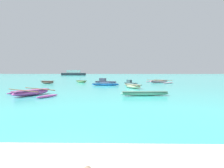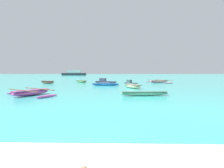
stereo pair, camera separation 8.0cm
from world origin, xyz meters
The scene contains 10 objects.
moored_boat_0 centered at (3.30, 21.76, 0.27)m, with size 2.03×2.11×0.76m.
moored_boat_1 centered at (3.52, 10.77, 0.21)m, with size 4.03×0.82×0.37m.
moored_boat_2 centered at (8.65, 26.78, 0.23)m, with size 4.25×5.02×0.48m.
moored_boat_3 centered at (-0.27, 20.63, 0.18)m, with size 3.93×1.14×0.31m.
moored_boat_4 centered at (3.17, 16.98, 0.26)m, with size 2.06×2.67×0.47m.
moored_boat_5 centered at (-5.86, 10.78, 0.25)m, with size 4.75×3.98×0.52m.
moored_boat_6 centered at (-9.88, 24.48, 0.25)m, with size 2.37×1.18×0.45m.
moored_boat_7 centered at (-0.55, 24.22, 0.31)m, with size 3.72×1.66×0.89m.
moored_boat_8 centered at (-4.83, 26.73, 0.22)m, with size 2.26×1.92×0.40m.
distant_ferry centered at (-18.51, 78.10, 1.00)m, with size 11.12×2.45×2.45m.
Camera 1 is at (1.12, -3.46, 2.02)m, focal length 28.00 mm.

